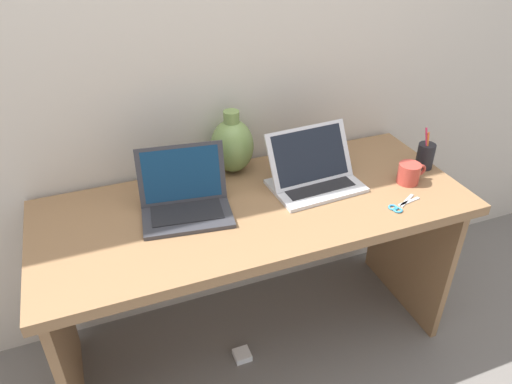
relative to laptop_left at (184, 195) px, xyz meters
name	(u,v)px	position (x,y,z in m)	size (l,w,h in m)	color
ground_plane	(256,339)	(0.25, -0.06, -0.80)	(6.00, 6.00, 0.00)	slate
back_wall	(221,51)	(0.25, 0.30, 0.40)	(4.40, 0.04, 2.40)	beige
desk	(256,236)	(0.25, -0.06, -0.21)	(1.59, 0.65, 0.74)	olive
laptop_left	(184,195)	(0.00, 0.00, 0.00)	(0.34, 0.27, 0.22)	#333338
laptop_right	(313,171)	(0.50, -0.01, 0.00)	(0.35, 0.25, 0.21)	silver
green_vase	(232,145)	(0.25, 0.20, 0.06)	(0.17, 0.17, 0.26)	#75934C
coffee_mug	(409,173)	(0.86, -0.13, -0.02)	(0.12, 0.09, 0.08)	#B23D33
pen_cup	(425,155)	(0.99, -0.06, 0.00)	(0.07, 0.07, 0.18)	black
scissors	(400,206)	(0.73, -0.27, -0.05)	(0.15, 0.09, 0.01)	#B7B7BC
power_brick	(242,355)	(0.16, -0.13, -0.79)	(0.07, 0.07, 0.03)	white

